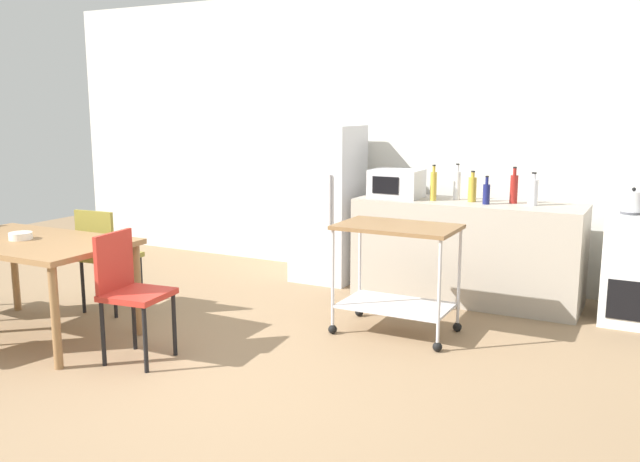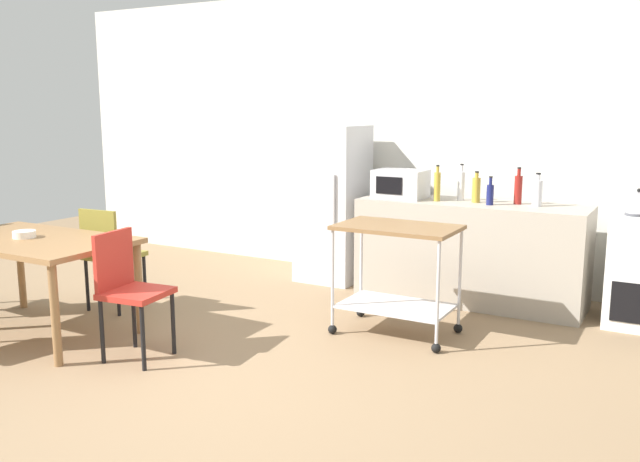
# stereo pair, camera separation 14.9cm
# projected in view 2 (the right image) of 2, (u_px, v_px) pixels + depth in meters

# --- Properties ---
(ground_plane) EXTENTS (12.00, 12.00, 0.00)m
(ground_plane) POSITION_uv_depth(u_px,v_px,m) (209.00, 382.00, 4.32)
(ground_plane) COLOR #8C7051
(back_wall) EXTENTS (8.40, 0.12, 2.90)m
(back_wall) POSITION_uv_depth(u_px,v_px,m) (404.00, 135.00, 6.80)
(back_wall) COLOR silver
(back_wall) RESTS_ON ground_plane
(kitchen_counter) EXTENTS (2.00, 0.64, 0.90)m
(kitchen_counter) POSITION_uv_depth(u_px,v_px,m) (470.00, 252.00, 6.03)
(kitchen_counter) COLOR #A89E8E
(kitchen_counter) RESTS_ON ground_plane
(dining_table) EXTENTS (1.50, 0.90, 0.75)m
(dining_table) POSITION_uv_depth(u_px,v_px,m) (33.00, 248.00, 5.13)
(dining_table) COLOR olive
(dining_table) RESTS_ON ground_plane
(chair_olive) EXTENTS (0.43, 0.43, 0.89)m
(chair_olive) POSITION_uv_depth(u_px,v_px,m) (109.00, 251.00, 5.75)
(chair_olive) COLOR olive
(chair_olive) RESTS_ON ground_plane
(chair_red) EXTENTS (0.44, 0.44, 0.89)m
(chair_red) POSITION_uv_depth(u_px,v_px,m) (128.00, 285.00, 4.65)
(chair_red) COLOR #B72D23
(chair_red) RESTS_ON ground_plane
(refrigerator) EXTENTS (0.60, 0.63, 1.55)m
(refrigerator) POSITION_uv_depth(u_px,v_px,m) (333.00, 204.00, 6.76)
(refrigerator) COLOR silver
(refrigerator) RESTS_ON ground_plane
(kitchen_cart) EXTENTS (0.91, 0.57, 0.85)m
(kitchen_cart) POSITION_uv_depth(u_px,v_px,m) (397.00, 261.00, 5.13)
(kitchen_cart) COLOR brown
(kitchen_cart) RESTS_ON ground_plane
(microwave) EXTENTS (0.46, 0.35, 0.26)m
(microwave) POSITION_uv_depth(u_px,v_px,m) (400.00, 184.00, 6.22)
(microwave) COLOR silver
(microwave) RESTS_ON kitchen_counter
(bottle_sparkling_water) EXTENTS (0.06, 0.06, 0.32)m
(bottle_sparkling_water) POSITION_uv_depth(u_px,v_px,m) (437.00, 186.00, 6.01)
(bottle_sparkling_water) COLOR gold
(bottle_sparkling_water) RESTS_ON kitchen_counter
(bottle_olive_oil) EXTENTS (0.06, 0.06, 0.33)m
(bottle_olive_oil) POSITION_uv_depth(u_px,v_px,m) (461.00, 185.00, 6.06)
(bottle_olive_oil) COLOR silver
(bottle_olive_oil) RESTS_ON kitchen_counter
(bottle_sesame_oil) EXTENTS (0.07, 0.07, 0.28)m
(bottle_sesame_oil) POSITION_uv_depth(u_px,v_px,m) (476.00, 189.00, 5.93)
(bottle_sesame_oil) COLOR gold
(bottle_sesame_oil) RESTS_ON kitchen_counter
(bottle_soda) EXTENTS (0.06, 0.06, 0.25)m
(bottle_soda) POSITION_uv_depth(u_px,v_px,m) (490.00, 194.00, 5.78)
(bottle_soda) COLOR navy
(bottle_soda) RESTS_ON kitchen_counter
(bottle_soy_sauce) EXTENTS (0.07, 0.07, 0.32)m
(bottle_soy_sauce) POSITION_uv_depth(u_px,v_px,m) (518.00, 189.00, 5.82)
(bottle_soy_sauce) COLOR maroon
(bottle_soy_sauce) RESTS_ON kitchen_counter
(bottle_hot_sauce) EXTENTS (0.08, 0.08, 0.28)m
(bottle_hot_sauce) POSITION_uv_depth(u_px,v_px,m) (537.00, 192.00, 5.70)
(bottle_hot_sauce) COLOR silver
(bottle_hot_sauce) RESTS_ON kitchen_counter
(fruit_bowl) EXTENTS (0.17, 0.17, 0.05)m
(fruit_bowl) POSITION_uv_depth(u_px,v_px,m) (24.00, 234.00, 5.13)
(fruit_bowl) COLOR white
(fruit_bowl) RESTS_ON dining_table
(kettle) EXTENTS (0.24, 0.17, 0.19)m
(kettle) POSITION_uv_depth(u_px,v_px,m) (638.00, 202.00, 5.23)
(kettle) COLOR silver
(kettle) RESTS_ON stove_oven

